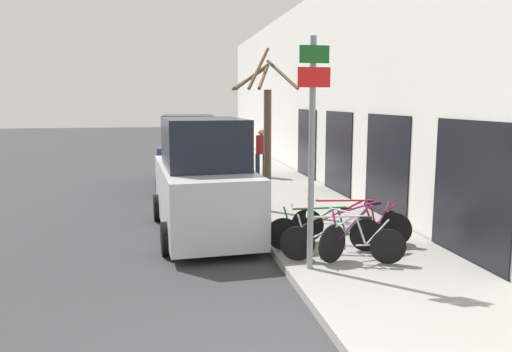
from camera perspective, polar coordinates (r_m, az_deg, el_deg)
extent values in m
plane|color=#333335|center=(15.77, -7.01, -2.03)|extent=(80.00, 80.00, 0.00)
cube|color=gray|center=(18.83, 0.34, 0.01)|extent=(3.20, 32.00, 0.15)
cube|color=silver|center=(19.03, 5.60, 9.65)|extent=(0.20, 32.00, 6.50)
cube|color=black|center=(9.36, 23.26, -1.57)|extent=(0.03, 2.23, 2.42)
cube|color=black|center=(12.20, 14.63, 1.09)|extent=(0.03, 2.23, 2.42)
cube|color=black|center=(15.23, 9.33, 2.72)|extent=(0.03, 2.23, 2.42)
cube|color=black|center=(18.35, 5.80, 3.79)|extent=(0.03, 2.23, 2.42)
cylinder|color=gray|center=(8.04, 6.36, 2.28)|extent=(0.10, 0.10, 3.75)
cube|color=#19591E|center=(7.97, 6.69, 13.66)|extent=(0.48, 0.02, 0.27)
cube|color=red|center=(7.94, 6.65, 11.15)|extent=(0.53, 0.02, 0.31)
cylinder|color=black|center=(8.74, 4.76, -7.69)|extent=(0.59, 0.22, 0.61)
cylinder|color=black|center=(8.82, 14.84, -7.80)|extent=(0.59, 0.22, 0.61)
cylinder|color=#B7B7BC|center=(8.66, 8.60, -5.97)|extent=(0.83, 0.29, 0.50)
cylinder|color=#B7B7BC|center=(8.62, 9.14, -4.61)|extent=(0.96, 0.34, 0.08)
cylinder|color=#B7B7BC|center=(8.70, 11.89, -6.16)|extent=(0.19, 0.09, 0.44)
cylinder|color=#B7B7BC|center=(8.78, 13.10, -7.65)|extent=(0.52, 0.19, 0.07)
cylinder|color=#B7B7BC|center=(8.73, 13.65, -6.31)|extent=(0.40, 0.15, 0.49)
cylinder|color=#B7B7BC|center=(8.67, 5.29, -6.06)|extent=(0.19, 0.09, 0.53)
cube|color=black|center=(8.65, 12.45, -4.67)|extent=(0.21, 0.14, 0.04)
cylinder|color=#99999E|center=(8.60, 5.82, -4.40)|extent=(0.16, 0.43, 0.02)
cylinder|color=black|center=(8.69, 8.71, -7.66)|extent=(0.59, 0.36, 0.66)
cylinder|color=black|center=(9.96, 14.90, -5.74)|extent=(0.59, 0.36, 0.66)
cylinder|color=#8C1E72|center=(9.08, 11.29, -5.02)|extent=(0.82, 0.50, 0.55)
cylinder|color=#8C1E72|center=(9.09, 11.66, -3.51)|extent=(0.94, 0.57, 0.09)
cylinder|color=#8C1E72|center=(9.50, 13.28, -4.62)|extent=(0.19, 0.13, 0.48)
cylinder|color=#8C1E72|center=(9.73, 13.94, -5.90)|extent=(0.51, 0.32, 0.08)
cylinder|color=#8C1E72|center=(9.74, 14.27, -4.49)|extent=(0.39, 0.24, 0.53)
cylinder|color=#8C1E72|center=(8.68, 9.11, -5.76)|extent=(0.19, 0.13, 0.57)
cube|color=black|center=(9.51, 13.62, -3.06)|extent=(0.21, 0.17, 0.04)
cylinder|color=#99999E|center=(8.67, 9.50, -3.86)|extent=(0.24, 0.39, 0.02)
cylinder|color=black|center=(9.30, 3.18, -6.65)|extent=(0.60, 0.17, 0.61)
cylinder|color=black|center=(9.45, 12.48, -6.59)|extent=(0.60, 0.17, 0.61)
cylinder|color=#197233|center=(9.26, 6.73, -4.96)|extent=(0.84, 0.23, 0.50)
cylinder|color=#197233|center=(9.22, 7.22, -3.67)|extent=(0.97, 0.26, 0.08)
cylinder|color=#197233|center=(9.32, 9.76, -5.09)|extent=(0.19, 0.08, 0.44)
cylinder|color=#197233|center=(9.40, 10.88, -6.48)|extent=(0.53, 0.15, 0.07)
cylinder|color=#197233|center=(9.36, 11.38, -5.21)|extent=(0.40, 0.12, 0.49)
cylinder|color=#197233|center=(9.24, 3.66, -5.10)|extent=(0.19, 0.07, 0.53)
cube|color=black|center=(9.28, 10.27, -3.68)|extent=(0.21, 0.12, 0.04)
cylinder|color=#99999E|center=(9.18, 4.15, -3.52)|extent=(0.12, 0.43, 0.02)
cylinder|color=black|center=(9.92, 5.90, -5.61)|extent=(0.61, 0.27, 0.64)
cylinder|color=black|center=(9.92, 15.57, -5.89)|extent=(0.61, 0.27, 0.64)
cylinder|color=red|center=(9.82, 9.57, -4.06)|extent=(0.88, 0.38, 0.53)
cylinder|color=red|center=(9.77, 10.09, -2.78)|extent=(1.02, 0.43, 0.08)
cylinder|color=red|center=(9.83, 12.73, -4.28)|extent=(0.20, 0.11, 0.46)
cylinder|color=red|center=(9.89, 13.89, -5.72)|extent=(0.55, 0.24, 0.08)
cylinder|color=red|center=(9.85, 14.42, -4.46)|extent=(0.42, 0.19, 0.52)
cylinder|color=red|center=(9.85, 6.41, -4.09)|extent=(0.20, 0.10, 0.56)
cube|color=black|center=(9.78, 13.26, -2.90)|extent=(0.22, 0.15, 0.04)
cylinder|color=#99999E|center=(9.79, 6.92, -2.55)|extent=(0.19, 0.42, 0.02)
cube|color=#B2B7BC|center=(10.98, -6.07, -2.26)|extent=(2.07, 4.66, 1.32)
cube|color=black|center=(10.64, -6.03, 3.79)|extent=(1.76, 2.47, 1.03)
cylinder|color=black|center=(12.38, -11.10, -3.56)|extent=(0.26, 0.66, 0.64)
cylinder|color=black|center=(12.60, -2.92, -3.20)|extent=(0.26, 0.66, 0.64)
cylinder|color=black|center=(9.64, -10.12, -7.05)|extent=(0.26, 0.66, 0.64)
cylinder|color=black|center=(9.92, 0.34, -6.46)|extent=(0.26, 0.66, 0.64)
cube|color=navy|center=(16.95, -7.64, 1.58)|extent=(2.08, 4.51, 1.34)
cube|color=black|center=(16.68, -7.72, 5.35)|extent=(1.77, 2.39, 0.92)
cylinder|color=black|center=(18.41, -10.40, 0.41)|extent=(0.26, 0.63, 0.62)
cylinder|color=black|center=(18.39, -4.76, 0.52)|extent=(0.26, 0.63, 0.62)
cylinder|color=black|center=(15.71, -10.94, -1.01)|extent=(0.26, 0.63, 0.62)
cylinder|color=black|center=(15.70, -4.33, -0.89)|extent=(0.26, 0.63, 0.62)
cylinder|color=#1E2338|center=(18.10, 1.00, 1.25)|extent=(0.16, 0.16, 0.85)
cylinder|color=#1E2338|center=(17.95, 0.18, 1.19)|extent=(0.16, 0.16, 0.85)
cylinder|color=maroon|center=(17.94, 0.59, 3.62)|extent=(0.39, 0.39, 0.67)
sphere|color=tan|center=(17.91, 0.60, 5.05)|extent=(0.23, 0.23, 0.23)
cylinder|color=brown|center=(12.33, 1.31, 2.83)|extent=(0.19, 0.19, 3.01)
cylinder|color=brown|center=(11.72, 0.87, 11.27)|extent=(0.50, 1.10, 0.63)
cylinder|color=brown|center=(11.85, 0.30, 12.21)|extent=(0.69, 0.86, 1.02)
cylinder|color=brown|center=(11.78, 3.02, 11.53)|extent=(0.53, 1.18, 0.74)
cylinder|color=brown|center=(11.87, -0.44, 11.30)|extent=(0.95, 0.72, 0.65)
cylinder|color=brown|center=(12.26, -0.71, 11.12)|extent=(0.90, 0.22, 0.61)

